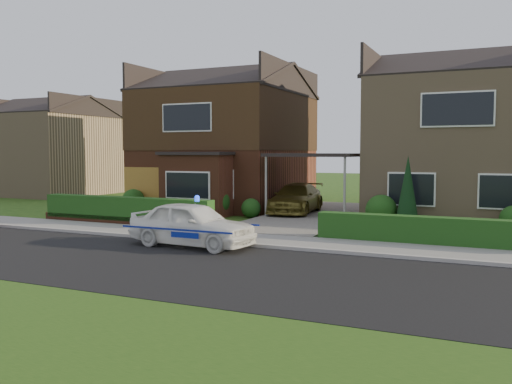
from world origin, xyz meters
The scene contains 24 objects.
ground centered at (0.00, 0.00, 0.00)m, with size 120.00×120.00×0.00m, color #204412.
road centered at (0.00, 0.00, 0.00)m, with size 60.00×6.00×0.02m, color black.
kerb centered at (0.00, 3.05, 0.06)m, with size 60.00×0.16×0.12m, color #9E9993.
sidewalk centered at (0.00, 4.10, 0.05)m, with size 60.00×2.00×0.10m, color slate.
grass_verge centered at (0.00, -5.00, 0.00)m, with size 60.00×4.00×0.01m, color #204412.
driveway centered at (0.00, 11.00, 0.06)m, with size 3.80×12.00×0.12m, color #666059.
house_left centered at (-5.78, 13.90, 3.81)m, with size 7.50×9.53×7.25m.
house_right centered at (5.80, 13.99, 3.66)m, with size 7.50×8.06×7.25m.
carport_link centered at (0.00, 10.95, 2.66)m, with size 3.80×3.00×2.77m.
garage_door centered at (-8.25, 9.96, 1.05)m, with size 2.20×0.10×2.10m, color brown.
dwarf_wall centered at (-5.80, 5.30, 0.18)m, with size 7.70×0.25×0.36m, color brown.
hedge_left centered at (-5.80, 5.45, 0.00)m, with size 7.50×0.55×0.90m, color #183912.
hedge_right centered at (5.80, 5.35, 0.00)m, with size 7.50×0.55×0.80m, color #183912.
shrub_left_far centered at (-8.50, 9.50, 0.54)m, with size 1.08×1.08×1.08m, color #183912.
shrub_left_mid centered at (-4.00, 9.30, 0.66)m, with size 1.32×1.32×1.32m, color #183912.
shrub_left_near centered at (-2.40, 9.60, 0.42)m, with size 0.84×0.84×0.84m, color #183912.
shrub_right_near centered at (3.20, 9.40, 0.60)m, with size 1.20×1.20×1.20m, color #183912.
conifer_a centered at (4.20, 9.20, 1.30)m, with size 0.90×0.90×2.60m, color black.
neighbour_left centered at (-20.00, 16.00, 2.60)m, with size 6.50×7.00×5.20m, color #9C805F.
police_car centered at (-1.01, 2.40, 0.67)m, with size 3.62×4.05×1.50m.
driveway_car centered at (-1.00, 11.38, 0.75)m, with size 1.77×4.36×1.27m, color olive.
potted_plant_a centered at (-7.50, 7.09, 0.37)m, with size 0.39×0.27×0.75m, color gray.
potted_plant_b centered at (-3.97, 6.11, 0.37)m, with size 0.33×0.41×0.74m, color gray.
potted_plant_c centered at (-7.24, 6.90, 0.37)m, with size 0.42×0.42×0.75m, color gray.
Camera 1 is at (7.31, -11.39, 2.82)m, focal length 38.00 mm.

